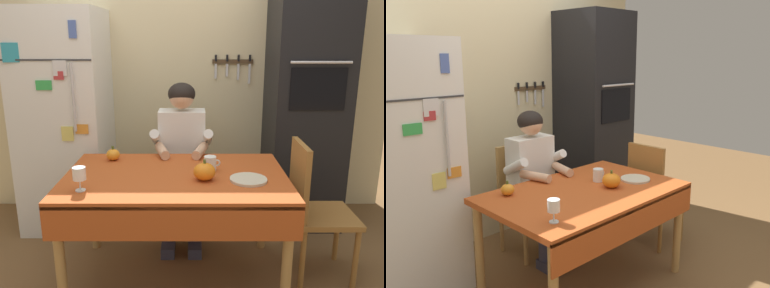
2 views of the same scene
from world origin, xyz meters
The scene contains 13 objects.
ground_plane centered at (0.00, 0.00, 0.00)m, with size 10.00×10.00×0.00m, color brown.
back_wall_assembly centered at (0.05, 1.35, 1.30)m, with size 3.70×0.13×2.60m.
refrigerator centered at (-0.95, 0.96, 0.90)m, with size 0.68×0.71×1.80m.
wall_oven centered at (1.05, 1.00, 1.05)m, with size 0.60×0.64×2.10m.
dining_table centered at (0.00, 0.08, 0.66)m, with size 1.40×0.90×0.74m.
chair_behind_person centered at (0.02, 0.87, 0.51)m, with size 0.40×0.40×0.93m.
seated_person centered at (0.02, 0.68, 0.74)m, with size 0.47×0.55×1.25m.
chair_right_side centered at (0.90, 0.14, 0.51)m, with size 0.40×0.40×0.93m.
coffee_mug centered at (0.22, 0.17, 0.79)m, with size 0.11×0.08×0.10m.
wine_glass centered at (-0.53, -0.17, 0.84)m, with size 0.07×0.07×0.14m.
pumpkin_large centered at (-0.45, 0.39, 0.78)m, with size 0.09×0.09×0.10m.
pumpkin_medium centered at (0.18, 0.00, 0.79)m, with size 0.14×0.14×0.13m.
serving_tray centered at (0.45, -0.02, 0.75)m, with size 0.23×0.23×0.02m, color beige.
Camera 1 is at (0.10, -2.24, 1.59)m, focal length 36.71 mm.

